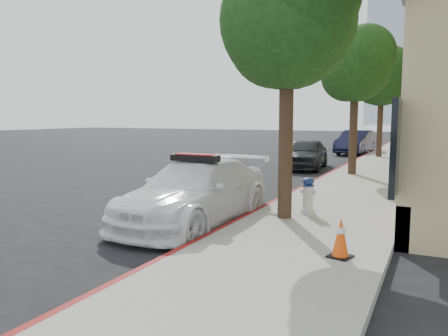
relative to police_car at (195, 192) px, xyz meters
The scene contains 12 objects.
ground 2.99m from the police_car, 112.17° to the left, with size 120.00×120.00×0.00m, color black.
sidewalk 12.96m from the police_car, 78.86° to the left, with size 3.20×50.00×0.15m, color gray.
curb_strip 12.75m from the police_car, 85.68° to the left, with size 0.12×50.00×0.15m, color maroon.
tower_left 126.26m from the police_car, 92.38° to the left, with size 18.00×14.00×60.00m, color #9EA8B7.
tree_near 4.09m from the police_car, 20.56° to the left, with size 2.92×2.82×5.62m.
tree_mid 9.53m from the police_car, 78.11° to the left, with size 2.77×2.64×5.43m.
tree_far 17.19m from the police_car, 83.74° to the left, with size 3.10×3.00×5.81m.
police_car is the anchor object (origin of this frame).
parked_car_mid 10.79m from the police_car, 93.12° to the left, with size 1.60×3.99×1.36m, color #21262A.
parked_car_far 19.59m from the police_car, 89.71° to the left, with size 1.54×4.43×1.46m, color #151736.
fire_hydrant 2.51m from the police_car, 30.98° to the left, with size 0.34×0.31×0.81m.
traffic_cone 3.74m from the police_car, 23.36° to the right, with size 0.40×0.40×0.63m.
Camera 1 is at (5.80, -10.81, 2.31)m, focal length 35.00 mm.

